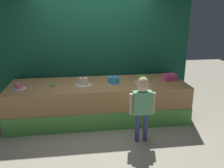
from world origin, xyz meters
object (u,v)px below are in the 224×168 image
object	(u,v)px
cake_center_left	(83,82)
cake_center_right	(113,80)
child_figure	(142,101)
cake_far_left	(19,86)
cake_far_right	(143,80)
pink_box	(170,77)
donut	(52,85)

from	to	relation	value
cake_center_left	cake_center_right	xyz separation A→B (m)	(0.60, 0.02, 0.00)
cake_center_left	child_figure	bearing A→B (deg)	-45.30
cake_far_left	cake_far_right	bearing A→B (deg)	1.82
pink_box	cake_far_left	size ratio (longest dim) A/B	0.94
cake_center_right	cake_far_right	world-z (taller)	cake_far_right
child_figure	pink_box	distance (m)	1.34
child_figure	donut	xyz separation A→B (m)	(-1.54, 0.97, 0.03)
pink_box	child_figure	bearing A→B (deg)	-129.82
cake_center_left	cake_center_right	world-z (taller)	cake_center_left
pink_box	cake_center_right	world-z (taller)	cake_center_right
pink_box	cake_far_left	bearing A→B (deg)	-177.18
donut	cake_far_right	world-z (taller)	cake_far_right
cake_far_left	donut	bearing A→B (deg)	8.41
cake_far_left	cake_center_right	size ratio (longest dim) A/B	0.99
pink_box	cake_center_left	size ratio (longest dim) A/B	0.76
child_figure	cake_far_left	size ratio (longest dim) A/B	4.22
donut	cake_center_left	bearing A→B (deg)	-1.54
child_figure	cake_far_right	distance (m)	0.99
pink_box	cake_center_right	size ratio (longest dim) A/B	0.93
cake_center_left	cake_center_right	distance (m)	0.60
child_figure	cake_center_right	bearing A→B (deg)	109.49
cake_center_right	cake_far_right	xyz separation A→B (m)	(0.60, -0.01, -0.01)
cake_far_right	cake_center_right	bearing A→B (deg)	178.87
cake_center_left	cake_far_left	bearing A→B (deg)	-176.54
pink_box	cake_far_right	bearing A→B (deg)	-173.19
donut	cake_far_right	bearing A→B (deg)	-0.39
donut	cake_far_left	size ratio (longest dim) A/B	0.44
cake_center_left	cake_far_right	xyz separation A→B (m)	(1.20, 0.00, -0.01)
cake_far_left	cake_far_right	world-z (taller)	cake_far_right
pink_box	cake_far_right	xyz separation A→B (m)	(-0.60, -0.07, -0.01)
donut	cake_far_right	size ratio (longest dim) A/B	0.37
cake_far_left	cake_center_left	bearing A→B (deg)	3.46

